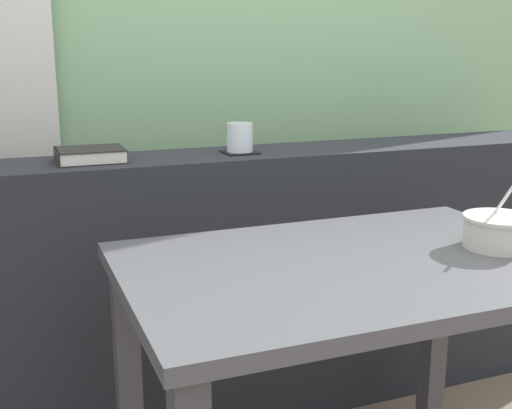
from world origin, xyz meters
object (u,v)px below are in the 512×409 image
at_px(coaster_square, 240,152).
at_px(soup_bowl, 499,232).
at_px(breakfast_table, 351,309).
at_px(juice_glass, 240,138).
at_px(closed_book, 90,155).

height_order(coaster_square, soup_bowl, same).
bearing_deg(breakfast_table, juice_glass, 94.17).
bearing_deg(juice_glass, soup_bowl, -57.91).
distance_m(breakfast_table, coaster_square, 0.68).
height_order(breakfast_table, soup_bowl, soup_bowl).
relative_size(coaster_square, closed_book, 0.53).
xyz_separation_m(juice_glass, soup_bowl, (0.42, -0.67, -0.16)).
height_order(breakfast_table, closed_book, closed_book).
xyz_separation_m(coaster_square, soup_bowl, (0.42, -0.67, -0.12)).
height_order(closed_book, soup_bowl, closed_book).
relative_size(coaster_square, juice_glass, 1.14).
bearing_deg(soup_bowl, juice_glass, 122.09).
bearing_deg(breakfast_table, closed_book, 127.66).
bearing_deg(juice_glass, breakfast_table, -85.83).
bearing_deg(coaster_square, closed_book, 178.11).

